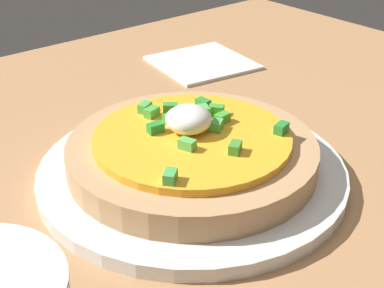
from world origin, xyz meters
TOP-DOWN VIEW (x-y plane):
  - dining_table at (0.00, 0.00)cm, footprint 92.38×69.99cm
  - plate at (-1.23, -3.28)cm, footprint 25.43×25.43cm
  - pizza at (-1.21, -3.25)cm, footprint 20.39×20.39cm
  - napkin at (16.73, 16.26)cm, footprint 12.60×12.60cm

SIDE VIEW (x-z plane):
  - dining_table at x=0.00cm, z-range 0.00..2.87cm
  - napkin at x=16.73cm, z-range 2.87..3.27cm
  - plate at x=-1.23cm, z-range 2.87..4.04cm
  - pizza at x=-1.21cm, z-range 2.95..7.97cm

